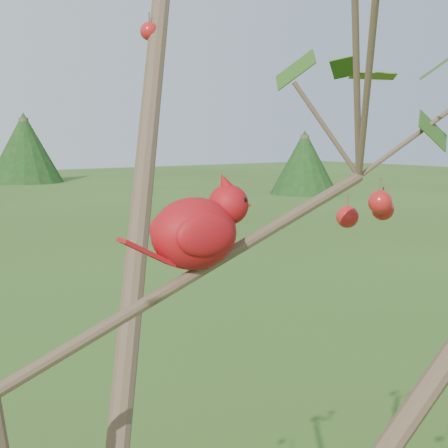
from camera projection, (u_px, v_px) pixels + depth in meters
The scene contains 2 objects.
crabapple_tree at pixel (83, 269), 0.76m from camera, with size 2.35×2.05×2.95m.
cardinal at pixel (198, 229), 0.97m from camera, with size 0.21×0.11×0.15m.
Camera 1 is at (-0.29, -0.71, 2.27)m, focal length 55.00 mm.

